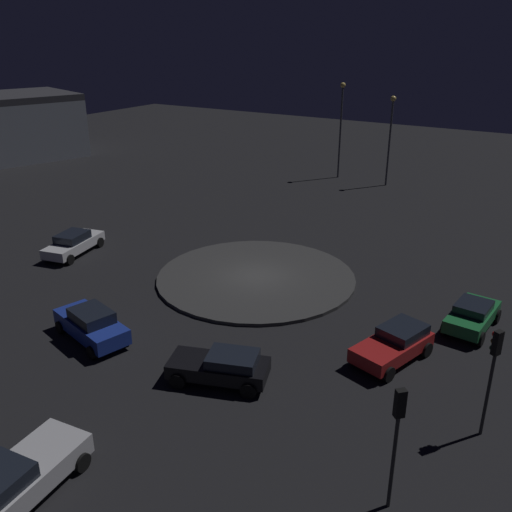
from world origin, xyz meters
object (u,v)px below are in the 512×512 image
(car_blue, at_px, (91,324))
(car_white, at_px, (74,243))
(car_red, at_px, (394,344))
(car_silver, at_px, (16,478))
(car_green, at_px, (472,315))
(traffic_light_southwest_near, at_px, (493,362))
(traffic_light_southwest, at_px, (397,425))
(streetlamp_east, at_px, (391,129))
(streetlamp_east_near, at_px, (341,119))
(car_black, at_px, (222,366))

(car_blue, distance_m, car_white, 11.58)
(car_red, xyz_separation_m, car_silver, (-13.86, 7.35, 0.04))
(car_blue, distance_m, car_green, 18.29)
(car_blue, relative_size, traffic_light_southwest_near, 1.09)
(car_silver, height_order, traffic_light_southwest, traffic_light_southwest)
(streetlamp_east, bearing_deg, streetlamp_east_near, 84.85)
(car_red, height_order, streetlamp_east, streetlamp_east)
(car_white, relative_size, traffic_light_southwest_near, 1.11)
(car_blue, xyz_separation_m, car_silver, (-8.08, -5.33, 0.01))
(car_green, bearing_deg, car_white, -77.02)
(car_white, bearing_deg, car_black, -124.12)
(car_blue, relative_size, traffic_light_southwest, 1.08)
(car_blue, xyz_separation_m, traffic_light_southwest_near, (2.60, -17.01, 2.23))
(car_blue, bearing_deg, car_green, -130.28)
(car_black, height_order, car_white, car_white)
(car_red, height_order, car_white, car_white)
(streetlamp_east_near, bearing_deg, car_red, -152.08)
(car_black, bearing_deg, traffic_light_southwest_near, 173.84)
(car_red, height_order, car_black, car_red)
(streetlamp_east, relative_size, streetlamp_east_near, 0.90)
(car_blue, bearing_deg, streetlamp_east_near, -70.47)
(car_red, xyz_separation_m, traffic_light_southwest_near, (-3.18, -4.32, 2.27))
(car_white, height_order, streetlamp_east_near, streetlamp_east_near)
(car_green, distance_m, traffic_light_southwest_near, 8.36)
(car_white, distance_m, traffic_light_southwest_near, 26.66)
(traffic_light_southwest, height_order, traffic_light_southwest_near, traffic_light_southwest)
(car_green, bearing_deg, car_silver, -22.55)
(car_blue, xyz_separation_m, streetlamp_east, (34.37, -2.36, 4.39))
(car_silver, xyz_separation_m, traffic_light_southwest, (5.75, -9.92, 2.24))
(car_blue, xyz_separation_m, car_green, (10.39, -15.05, -0.06))
(car_silver, bearing_deg, traffic_light_southwest, -65.55)
(car_blue, height_order, car_silver, car_blue)
(car_green, xyz_separation_m, streetlamp_east_near, (24.44, 17.76, 4.91))
(car_red, height_order, traffic_light_southwest, traffic_light_southwest)
(traffic_light_southwest_near, bearing_deg, car_black, 40.27)
(car_white, distance_m, traffic_light_southwest, 26.28)
(car_silver, xyz_separation_m, car_white, (15.16, 14.50, -0.06))
(car_red, relative_size, car_green, 1.09)
(car_blue, xyz_separation_m, car_red, (5.78, -12.69, -0.04))
(car_green, height_order, streetlamp_east, streetlamp_east)
(car_green, distance_m, streetlamp_east_near, 30.61)
(car_red, xyz_separation_m, car_green, (4.62, -2.36, -0.02))
(car_blue, relative_size, car_silver, 1.02)
(car_red, distance_m, traffic_light_southwest, 8.81)
(car_black, bearing_deg, car_blue, -15.78)
(car_black, distance_m, traffic_light_southwest_near, 10.35)
(car_white, bearing_deg, car_blue, -139.50)
(car_silver, distance_m, car_white, 20.98)
(car_silver, bearing_deg, car_white, 38.10)
(streetlamp_east, bearing_deg, car_silver, -176.00)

